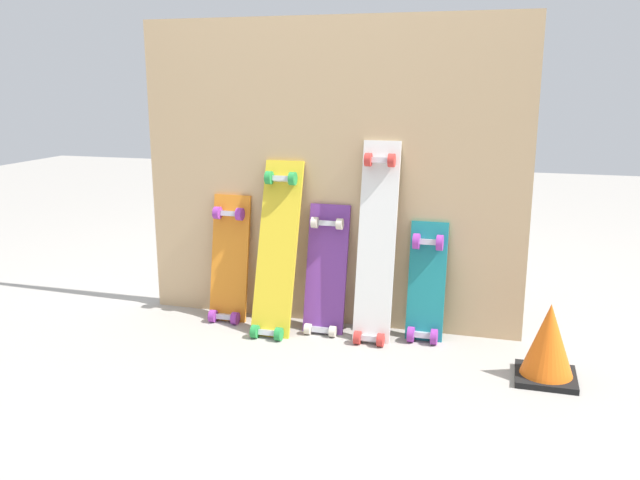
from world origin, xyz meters
name	(u,v)px	position (x,y,z in m)	size (l,w,h in m)	color
ground_plane	(324,325)	(0.00, 0.00, 0.00)	(12.00, 12.00, 0.00)	#9E9991
plywood_wall_panel	(328,176)	(0.00, 0.07, 0.72)	(1.83, 0.04, 1.43)	tan
skateboard_orange	(229,265)	(-0.47, -0.03, 0.27)	(0.19, 0.19, 0.68)	orange
skateboard_yellow	(276,255)	(-0.20, -0.10, 0.36)	(0.19, 0.32, 0.85)	gold
skateboard_purple	(326,276)	(0.02, -0.04, 0.26)	(0.19, 0.21, 0.66)	#6B338C
skateboard_white	(376,250)	(0.26, -0.07, 0.41)	(0.17, 0.26, 0.96)	silver
skateboard_teal	(426,288)	(0.48, -0.02, 0.24)	(0.17, 0.18, 0.59)	#197A7F
traffic_cone	(548,343)	(1.00, -0.33, 0.15)	(0.23, 0.23, 0.31)	black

